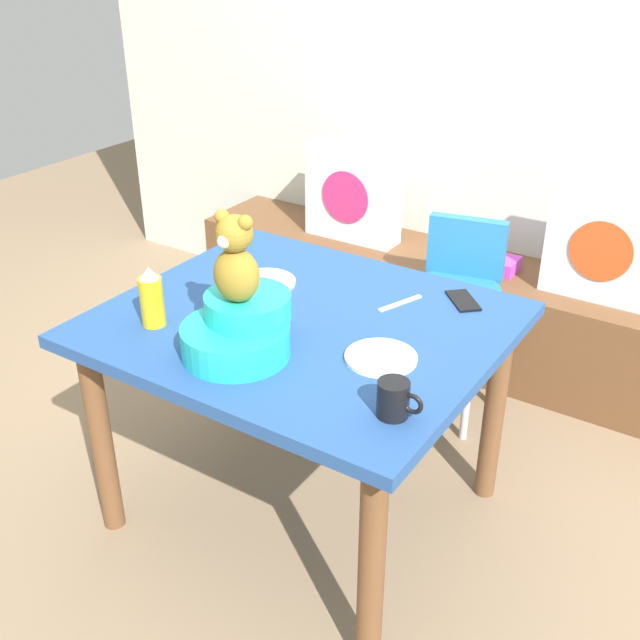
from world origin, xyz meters
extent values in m
plane|color=#8C7256|center=(0.00, 0.00, 0.00)|extent=(8.00, 8.00, 0.00)
cube|color=silver|center=(0.00, 1.52, 1.30)|extent=(4.40, 0.10, 2.60)
cube|color=brown|center=(0.00, 1.25, 0.23)|extent=(2.60, 0.44, 0.46)
cube|color=silver|center=(-0.56, 1.23, 0.68)|extent=(0.44, 0.14, 0.44)
cylinder|color=#E02D72|center=(-0.56, 1.16, 0.68)|extent=(0.24, 0.01, 0.24)
cube|color=silver|center=(0.58, 1.23, 0.68)|extent=(0.44, 0.14, 0.44)
cylinder|color=#D84C1E|center=(0.58, 1.16, 0.68)|extent=(0.24, 0.01, 0.24)
cube|color=#C340C4|center=(0.14, 1.25, 0.49)|extent=(0.20, 0.14, 0.06)
cube|color=#264C8C|center=(0.00, 0.00, 0.72)|extent=(1.16, 1.01, 0.04)
cylinder|color=brown|center=(-0.49, -0.41, 0.35)|extent=(0.07, 0.07, 0.70)
cylinder|color=brown|center=(0.49, -0.41, 0.35)|extent=(0.07, 0.07, 0.70)
cylinder|color=brown|center=(-0.49, 0.41, 0.35)|extent=(0.07, 0.07, 0.70)
cylinder|color=brown|center=(0.49, 0.41, 0.35)|extent=(0.07, 0.07, 0.70)
cylinder|color=#2672B2|center=(0.16, 0.80, 0.51)|extent=(0.34, 0.34, 0.10)
cube|color=#2672B2|center=(0.13, 0.94, 0.67)|extent=(0.30, 0.11, 0.24)
cube|color=white|center=(0.20, 0.63, 0.58)|extent=(0.33, 0.26, 0.02)
cylinder|color=silver|center=(0.02, 0.66, 0.23)|extent=(0.03, 0.03, 0.46)
cylinder|color=silver|center=(0.30, 0.66, 0.23)|extent=(0.03, 0.03, 0.46)
cylinder|color=silver|center=(0.02, 0.94, 0.23)|extent=(0.03, 0.03, 0.46)
cylinder|color=silver|center=(0.30, 0.94, 0.23)|extent=(0.03, 0.03, 0.46)
cylinder|color=#1FBDB8|center=(-0.03, -0.27, 0.79)|extent=(0.30, 0.30, 0.09)
cylinder|color=#1FBDB8|center=(-0.03, -0.21, 0.86)|extent=(0.24, 0.24, 0.07)
ellipsoid|color=olive|center=(-0.03, -0.25, 0.97)|extent=(0.13, 0.11, 0.15)
sphere|color=olive|center=(-0.03, -0.25, 1.09)|extent=(0.10, 0.10, 0.10)
sphere|color=beige|center=(-0.03, -0.30, 1.08)|extent=(0.04, 0.04, 0.04)
sphere|color=olive|center=(-0.07, -0.25, 1.13)|extent=(0.04, 0.04, 0.04)
sphere|color=olive|center=(0.01, -0.25, 1.13)|extent=(0.04, 0.04, 0.04)
cylinder|color=gold|center=(-0.35, -0.27, 0.81)|extent=(0.07, 0.07, 0.15)
cone|color=white|center=(-0.35, -0.27, 0.91)|extent=(0.06, 0.06, 0.03)
cylinder|color=black|center=(0.47, -0.29, 0.79)|extent=(0.08, 0.08, 0.09)
torus|color=black|center=(0.52, -0.29, 0.79)|extent=(0.06, 0.01, 0.06)
cylinder|color=white|center=(-0.24, 0.14, 0.75)|extent=(0.20, 0.20, 0.01)
cylinder|color=white|center=(0.32, -0.08, 0.75)|extent=(0.20, 0.20, 0.01)
cube|color=black|center=(0.36, 0.37, 0.74)|extent=(0.15, 0.15, 0.01)
cube|color=silver|center=(0.20, 0.25, 0.74)|extent=(0.07, 0.16, 0.01)
camera|label=1|loc=(1.15, -1.67, 1.82)|focal=42.92mm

